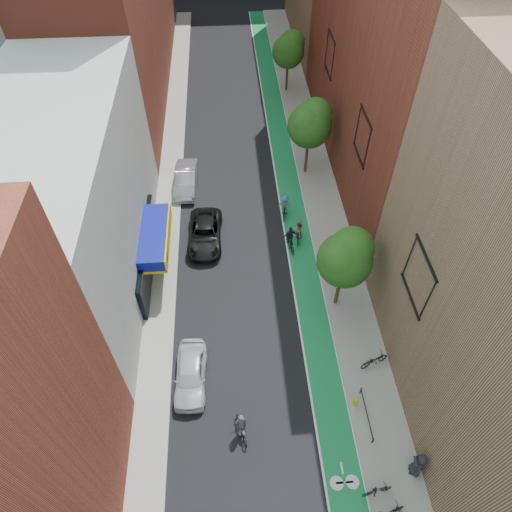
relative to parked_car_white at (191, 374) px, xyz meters
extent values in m
plane|color=black|center=(3.82, -5.17, -0.75)|extent=(160.00, 160.00, 0.00)
cube|color=#136F4E|center=(7.82, 20.83, -0.74)|extent=(2.00, 68.00, 0.01)
cube|color=gray|center=(-2.18, 20.83, -0.68)|extent=(2.00, 68.00, 0.15)
cube|color=gray|center=(10.32, 20.83, -0.68)|extent=(3.00, 68.00, 0.15)
cube|color=silver|center=(-7.18, 8.83, 5.25)|extent=(8.00, 20.00, 12.00)
cube|color=maroon|center=(15.82, 20.83, 10.25)|extent=(8.00, 28.00, 22.00)
cylinder|color=#332619|center=(9.42, 4.83, 0.90)|extent=(0.24, 0.24, 3.30)
sphere|color=#1F4612|center=(9.42, 4.83, 3.63)|extent=(3.36, 3.36, 3.36)
sphere|color=#1F4612|center=(9.82, 5.13, 4.35)|extent=(2.64, 2.64, 2.64)
sphere|color=#1F4612|center=(9.12, 4.53, 4.11)|extent=(2.40, 2.40, 2.40)
cylinder|color=#332619|center=(9.42, 18.83, 0.98)|extent=(0.24, 0.24, 3.47)
sphere|color=#1F4612|center=(9.42, 18.83, 3.85)|extent=(3.53, 3.53, 3.53)
sphere|color=#1F4612|center=(9.82, 19.13, 4.60)|extent=(2.77, 2.77, 2.77)
sphere|color=#1F4612|center=(9.12, 18.53, 4.35)|extent=(2.52, 2.52, 2.52)
cylinder|color=#332619|center=(9.42, 32.83, 0.84)|extent=(0.24, 0.24, 3.19)
sphere|color=#1F4612|center=(9.42, 32.83, 3.48)|extent=(3.25, 3.25, 3.25)
sphere|color=#1F4612|center=(9.82, 33.13, 4.18)|extent=(2.55, 2.55, 2.55)
sphere|color=#1F4612|center=(9.12, 32.53, 3.95)|extent=(2.32, 2.32, 2.32)
imported|color=silver|center=(0.00, 0.00, 0.00)|extent=(1.95, 4.48, 1.50)
imported|color=black|center=(0.82, 11.28, -0.03)|extent=(2.61, 5.31, 1.45)
imported|color=#9A9DA3|center=(-0.78, 17.64, 0.05)|extent=(1.91, 4.94, 1.61)
imported|color=black|center=(2.74, -3.30, -0.26)|extent=(1.09, 1.96, 0.98)
imported|color=#46454C|center=(2.74, -3.20, 0.43)|extent=(0.69, 0.54, 1.67)
imported|color=black|center=(7.70, 10.80, -0.27)|extent=(0.62, 1.64, 0.96)
imported|color=#9C7A5B|center=(7.70, 10.90, 0.39)|extent=(0.83, 0.68, 1.58)
imported|color=black|center=(7.02, 10.06, -0.28)|extent=(0.94, 1.87, 0.94)
imported|color=#212229|center=(7.02, 10.16, 0.43)|extent=(1.03, 0.57, 1.66)
imported|color=black|center=(7.02, 13.50, -0.22)|extent=(0.89, 1.83, 1.06)
imported|color=#455C7D|center=(7.02, 13.60, 0.41)|extent=(1.16, 0.83, 1.62)
imported|color=black|center=(9.49, -7.78, -0.14)|extent=(1.84, 1.05, 0.92)
imported|color=black|center=(9.22, -6.81, -0.12)|extent=(1.65, 0.71, 0.96)
imported|color=black|center=(10.80, 0.16, -0.12)|extent=(1.94, 1.23, 0.96)
imported|color=#21222A|center=(11.42, -5.90, 0.36)|extent=(0.85, 1.08, 1.93)
cylinder|color=gold|center=(9.18, -2.20, -0.31)|extent=(0.25, 0.25, 0.57)
sphere|color=gold|center=(9.18, -2.20, 0.04)|extent=(0.27, 0.27, 0.27)
camera|label=1|loc=(2.86, -12.52, 24.10)|focal=32.00mm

